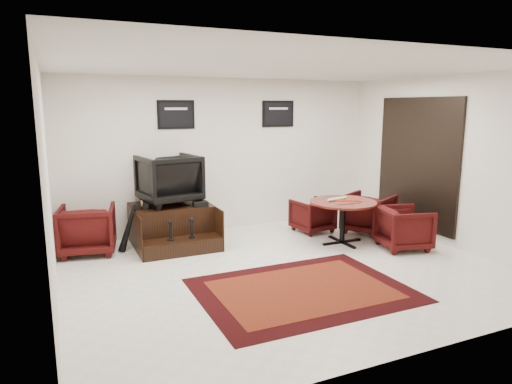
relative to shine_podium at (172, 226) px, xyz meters
The scene contains 16 objects.
ground 2.24m from the shine_podium, 58.05° to the right, with size 6.00×6.00×0.00m, color white.
room_shell 2.79m from the shine_podium, 48.07° to the right, with size 6.02×5.02×2.81m.
area_rug 2.84m from the shine_podium, 68.91° to the right, with size 2.62×1.96×0.01m.
shine_podium is the anchor object (origin of this frame).
shine_chair 0.84m from the shine_podium, 90.00° to the left, with size 0.91×0.85×0.93m, color black.
shoes_pair 0.65m from the shine_podium, behind, with size 0.25×0.28×0.09m.
polish_kit 0.64m from the shine_podium, 33.61° to the right, with size 0.24×0.17×0.08m, color black.
umbrella_black 0.74m from the shine_podium, behind, with size 0.29×0.11×0.78m, color black, non-canonical shape.
umbrella_hooked 0.75m from the shine_podium, behind, with size 0.29×0.11×0.78m, color black, non-canonical shape.
armchair_side 1.35m from the shine_podium, behind, with size 0.82×0.77×0.85m, color black.
meeting_table 2.89m from the shine_podium, 23.05° to the right, with size 1.11×1.11×0.73m.
table_chair_back 2.58m from the shine_podium, ahead, with size 0.65×0.61×0.67m, color black.
table_chair_window 3.54m from the shine_podium, 12.92° to the right, with size 0.78×0.73×0.81m, color black.
table_chair_corner 3.82m from the shine_podium, 27.92° to the right, with size 0.74×0.69×0.76m, color black.
paper_roll 2.82m from the shine_podium, 21.35° to the right, with size 0.05×0.05×0.42m, color silver.
table_clutter 2.99m from the shine_podium, 23.51° to the right, with size 0.57×0.35×0.01m.
Camera 1 is at (-2.92, -5.47, 2.30)m, focal length 32.00 mm.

